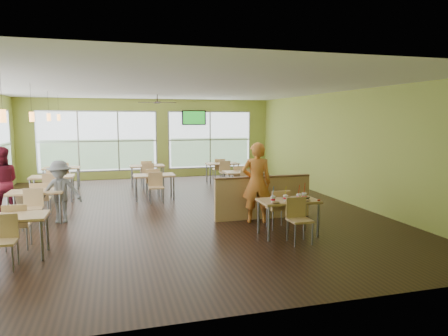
{
  "coord_description": "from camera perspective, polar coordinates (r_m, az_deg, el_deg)",
  "views": [
    {
      "loc": [
        -1.44,
        -10.43,
        2.41
      ],
      "look_at": [
        1.28,
        -0.65,
        1.15
      ],
      "focal_mm": 32.0,
      "sensor_mm": 36.0,
      "label": 1
    }
  ],
  "objects": [
    {
      "name": "patron_maroon",
      "position": [
        11.13,
        -29.24,
        -1.8
      ],
      "size": [
        0.96,
        0.82,
        1.73
      ],
      "primitive_type": "imported",
      "rotation": [
        0.0,
        0.0,
        3.36
      ],
      "color": "maroon",
      "rests_on": "floor"
    },
    {
      "name": "wrapper_mid",
      "position": [
        8.54,
        8.87,
        -4.05
      ],
      "size": [
        0.21,
        0.2,
        0.05
      ],
      "primitive_type": "ellipsoid",
      "rotation": [
        0.0,
        0.0,
        -0.13
      ],
      "color": "#9F804D",
      "rests_on": "main_table"
    },
    {
      "name": "ceiling_fan",
      "position": [
        13.51,
        -9.51,
        9.24
      ],
      "size": [
        1.25,
        1.25,
        0.29
      ],
      "color": "#2D2119",
      "rests_on": "ceiling"
    },
    {
      "name": "half_wall_divider",
      "position": [
        9.7,
        5.57,
        -4.17
      ],
      "size": [
        2.4,
        0.14,
        1.04
      ],
      "color": "#DDB177",
      "rests_on": "floor"
    },
    {
      "name": "cup_red_near",
      "position": [
        8.33,
        10.64,
        -4.06
      ],
      "size": [
        0.1,
        0.1,
        0.34
      ],
      "color": "white",
      "rests_on": "main_table"
    },
    {
      "name": "room",
      "position": [
        10.56,
        -7.64,
        2.61
      ],
      "size": [
        12.0,
        12.04,
        3.2
      ],
      "color": "black",
      "rests_on": "ground"
    },
    {
      "name": "pendant_lights",
      "position": [
        11.24,
        -24.7,
        6.65
      ],
      "size": [
        0.11,
        7.31,
        0.86
      ],
      "color": "#2D2119",
      "rests_on": "ceiling"
    },
    {
      "name": "patron_grey",
      "position": [
        10.02,
        -22.36,
        -3.14
      ],
      "size": [
        0.94,
        0.54,
        1.45
      ],
      "primitive_type": "imported",
      "rotation": [
        0.0,
        0.0,
        -0.0
      ],
      "color": "slate",
      "rests_on": "floor"
    },
    {
      "name": "dining_tables",
      "position": [
        12.28,
        -13.53,
        -1.46
      ],
      "size": [
        6.92,
        8.72,
        0.87
      ],
      "color": "#DDB177",
      "rests_on": "floor"
    },
    {
      "name": "food_basket",
      "position": [
        8.45,
        11.34,
        -4.17
      ],
      "size": [
        0.25,
        0.25,
        0.06
      ],
      "color": "black",
      "rests_on": "main_table"
    },
    {
      "name": "cup_yellow",
      "position": [
        8.19,
        8.77,
        -4.22
      ],
      "size": [
        0.09,
        0.09,
        0.33
      ],
      "color": "white",
      "rests_on": "main_table"
    },
    {
      "name": "wrapper_left",
      "position": [
        7.95,
        7.4,
        -4.88
      ],
      "size": [
        0.18,
        0.17,
        0.04
      ],
      "primitive_type": "ellipsoid",
      "rotation": [
        0.0,
        0.0,
        -0.19
      ],
      "color": "#9F804D",
      "rests_on": "main_table"
    },
    {
      "name": "ketchup_cup",
      "position": [
        8.36,
        13.39,
        -4.49
      ],
      "size": [
        0.06,
        0.06,
        0.03
      ],
      "primitive_type": "cylinder",
      "color": "#9B1502",
      "rests_on": "main_table"
    },
    {
      "name": "wrapper_right",
      "position": [
        8.27,
        11.79,
        -4.52
      ],
      "size": [
        0.18,
        0.18,
        0.04
      ],
      "primitive_type": "ellipsoid",
      "rotation": [
        0.0,
        0.0,
        -0.38
      ],
      "color": "#9F804D",
      "rests_on": "main_table"
    },
    {
      "name": "man_plaid",
      "position": [
        9.26,
        4.67,
        -2.1
      ],
      "size": [
        0.77,
        0.61,
        1.87
      ],
      "primitive_type": "imported",
      "rotation": [
        0.0,
        0.0,
        2.89
      ],
      "color": "orange",
      "rests_on": "floor"
    },
    {
      "name": "cup_red_far",
      "position": [
        8.39,
        11.4,
        -3.95
      ],
      "size": [
        0.1,
        0.1,
        0.38
      ],
      "color": "white",
      "rests_on": "main_table"
    },
    {
      "name": "main_table",
      "position": [
        8.37,
        9.15,
        -5.28
      ],
      "size": [
        1.22,
        1.52,
        0.87
      ],
      "color": "#DDB177",
      "rests_on": "floor"
    },
    {
      "name": "cup_blue",
      "position": [
        7.99,
        7.01,
        -4.44
      ],
      "size": [
        0.1,
        0.1,
        0.36
      ],
      "color": "white",
      "rests_on": "main_table"
    },
    {
      "name": "tv_backwall",
      "position": [
        16.64,
        -4.32,
        7.18
      ],
      "size": [
        1.0,
        0.07,
        0.6
      ],
      "color": "black",
      "rests_on": "wall_back"
    },
    {
      "name": "window_bays",
      "position": [
        13.59,
        -20.6,
        2.67
      ],
      "size": [
        9.24,
        10.24,
        2.38
      ],
      "color": "white",
      "rests_on": "room"
    }
  ]
}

